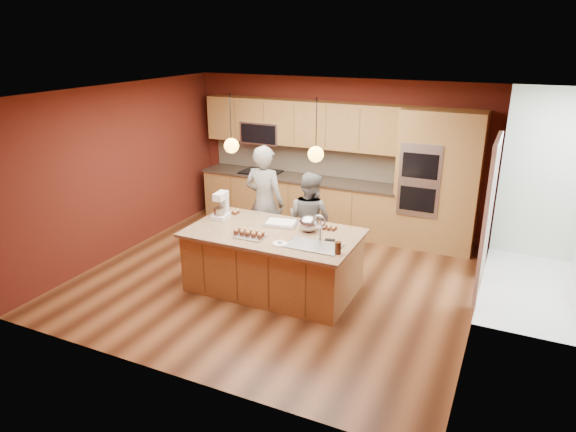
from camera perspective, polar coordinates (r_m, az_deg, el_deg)
The scene contains 24 objects.
floor at distance 7.64m, azimuth -1.22°, elevation -6.97°, with size 5.50×5.50×0.00m, color #432212.
ceiling at distance 6.86m, azimuth -1.39°, elevation 13.61°, with size 5.50×5.50×0.00m, color silver.
wall_back at distance 9.36m, azimuth 5.50°, elevation 6.81°, with size 5.50×5.50×0.00m, color #511A12.
wall_front at distance 5.15m, azimuth -13.68°, elevation -4.71°, with size 5.50×5.50×0.00m, color #511A12.
wall_left at distance 8.66m, azimuth -17.93°, elevation 4.87°, with size 5.00×5.00×0.00m, color #511A12.
wall_right at distance 6.47m, azimuth 21.15°, elevation -0.42°, with size 5.00×5.00×0.00m, color #511A12.
cabinet_run at distance 9.47m, azimuth 1.02°, elevation 4.76°, with size 3.74×0.64×2.30m.
oven_column at distance 8.70m, azimuth 16.30°, elevation 3.74°, with size 1.30×0.62×2.30m.
doorway_trim at distance 7.32m, azimuth 21.24°, elevation -0.64°, with size 0.08×1.11×2.20m, color white, non-canonical shape.
pendant_left at distance 6.97m, azimuth -6.30°, elevation 7.81°, with size 0.20×0.20×0.80m.
pendant_right at distance 6.44m, azimuth 3.11°, elevation 6.90°, with size 0.20×0.20×0.80m.
island at distance 7.17m, azimuth -1.55°, elevation -4.90°, with size 2.35×1.32×1.24m.
person_left at distance 8.01m, azimuth -2.63°, elevation 1.44°, with size 0.67×0.44×1.83m, color black.
person_right at distance 7.77m, azimuth 2.38°, elevation -0.47°, with size 0.73×0.57×1.50m, color slate.
stand_mixer at distance 7.53m, azimuth -7.45°, elevation 0.98°, with size 0.23×0.30×0.39m.
sheet_cake at distance 7.25m, azimuth -0.79°, elevation -0.81°, with size 0.50×0.41×0.05m.
cooling_rack at distance 6.84m, azimuth -4.17°, elevation -2.27°, with size 0.39×0.28×0.02m, color #B3B5BC.
mixing_bowl at distance 6.99m, azimuth 2.33°, elevation -0.84°, with size 0.28×0.28×0.23m, color #ABACB1.
plate at distance 6.60m, azimuth -0.90°, elevation -3.09°, with size 0.20×0.20×0.01m, color white.
tumbler at distance 6.32m, azimuth 5.57°, elevation -3.55°, with size 0.08×0.08×0.15m, color #371B0C.
phone at distance 6.74m, azimuth 4.69°, elevation -2.66°, with size 0.13×0.07×0.01m, color black.
cupcakes_left at distance 7.74m, azimuth -6.01°, elevation 0.50°, with size 0.14×0.14×0.06m, color tan, non-canonical shape.
cupcakes_rack at distance 6.85m, azimuth -4.34°, elevation -1.82°, with size 0.43×0.17×0.08m, color tan, non-canonical shape.
cupcakes_right at distance 7.11m, azimuth 4.38°, elevation -1.22°, with size 0.28×0.14×0.06m, color tan, non-canonical shape.
Camera 1 is at (3.02, -6.12, 3.43)m, focal length 32.00 mm.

